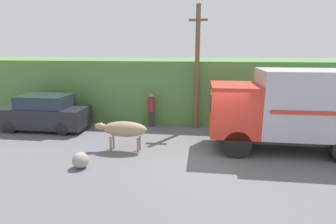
# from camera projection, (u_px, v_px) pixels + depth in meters

# --- Properties ---
(ground_plane) EXTENTS (60.00, 60.00, 0.00)m
(ground_plane) POSITION_uv_depth(u_px,v_px,m) (210.00, 155.00, 10.08)
(ground_plane) COLOR slate
(hillside_embankment) EXTENTS (32.00, 5.89, 3.36)m
(hillside_embankment) POSITION_uv_depth(u_px,v_px,m) (208.00, 87.00, 16.30)
(hillside_embankment) COLOR #568442
(hillside_embankment) RESTS_ON ground_plane
(building_backdrop) EXTENTS (4.77, 2.70, 3.20)m
(building_backdrop) POSITION_uv_depth(u_px,v_px,m) (141.00, 90.00, 15.43)
(building_backdrop) COLOR #B2BCAD
(building_backdrop) RESTS_ON ground_plane
(cargo_truck) EXTENTS (6.14, 2.32, 3.23)m
(cargo_truck) POSITION_uv_depth(u_px,v_px,m) (294.00, 107.00, 10.14)
(cargo_truck) COLOR #2D2D2D
(cargo_truck) RESTS_ON ground_plane
(brown_cow) EXTENTS (2.13, 0.62, 1.21)m
(brown_cow) POSITION_uv_depth(u_px,v_px,m) (124.00, 129.00, 10.37)
(brown_cow) COLOR #9E7F60
(brown_cow) RESTS_ON ground_plane
(parked_suv) EXTENTS (4.33, 1.75, 1.77)m
(parked_suv) POSITION_uv_depth(u_px,v_px,m) (45.00, 113.00, 13.10)
(parked_suv) COLOR #232328
(parked_suv) RESTS_ON ground_plane
(pedestrian_on_hill) EXTENTS (0.44, 0.44, 1.77)m
(pedestrian_on_hill) POSITION_uv_depth(u_px,v_px,m) (151.00, 108.00, 13.59)
(pedestrian_on_hill) COLOR #38332D
(pedestrian_on_hill) RESTS_ON ground_plane
(utility_pole) EXTENTS (0.90, 0.22, 6.04)m
(utility_pole) POSITION_uv_depth(u_px,v_px,m) (197.00, 67.00, 12.90)
(utility_pole) COLOR brown
(utility_pole) RESTS_ON ground_plane
(roadside_rock) EXTENTS (0.55, 0.55, 0.55)m
(roadside_rock) POSITION_uv_depth(u_px,v_px,m) (80.00, 160.00, 8.97)
(roadside_rock) COLOR gray
(roadside_rock) RESTS_ON ground_plane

